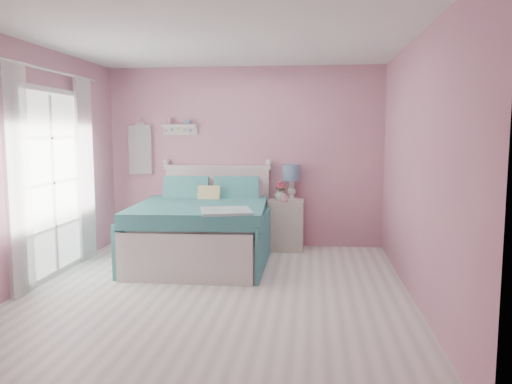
% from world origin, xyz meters
% --- Properties ---
extents(floor, '(4.50, 4.50, 0.00)m').
position_xyz_m(floor, '(0.00, 0.00, 0.00)').
color(floor, silver).
rests_on(floor, ground).
extents(room_shell, '(4.50, 4.50, 4.50)m').
position_xyz_m(room_shell, '(0.00, 0.00, 1.58)').
color(room_shell, '#C27B96').
rests_on(room_shell, floor).
extents(bed, '(1.70, 2.08, 1.18)m').
position_xyz_m(bed, '(-0.40, 1.23, 0.40)').
color(bed, silver).
rests_on(bed, floor).
extents(nightstand, '(0.49, 0.48, 0.71)m').
position_xyz_m(nightstand, '(0.63, 1.99, 0.36)').
color(nightstand, beige).
rests_on(nightstand, floor).
extents(table_lamp, '(0.25, 0.25, 0.49)m').
position_xyz_m(table_lamp, '(0.70, 2.11, 1.05)').
color(table_lamp, white).
rests_on(table_lamp, nightstand).
extents(vase, '(0.19, 0.19, 0.17)m').
position_xyz_m(vase, '(0.54, 1.98, 0.79)').
color(vase, silver).
rests_on(vase, nightstand).
extents(teacup, '(0.14, 0.14, 0.08)m').
position_xyz_m(teacup, '(0.61, 1.81, 0.75)').
color(teacup, pink).
rests_on(teacup, nightstand).
extents(roses, '(0.14, 0.11, 0.12)m').
position_xyz_m(roses, '(0.54, 1.97, 0.91)').
color(roses, '#BF415E').
rests_on(roses, vase).
extents(wall_shelf, '(0.50, 0.15, 0.25)m').
position_xyz_m(wall_shelf, '(-0.95, 2.19, 1.73)').
color(wall_shelf, silver).
rests_on(wall_shelf, room_shell).
extents(hanging_dress, '(0.34, 0.03, 0.72)m').
position_xyz_m(hanging_dress, '(-1.55, 2.18, 1.40)').
color(hanging_dress, white).
rests_on(hanging_dress, room_shell).
extents(french_door, '(0.04, 1.32, 2.16)m').
position_xyz_m(french_door, '(-1.97, 0.40, 1.07)').
color(french_door, silver).
rests_on(french_door, floor).
extents(curtain_near, '(0.04, 0.40, 2.32)m').
position_xyz_m(curtain_near, '(-1.92, -0.34, 1.18)').
color(curtain_near, white).
rests_on(curtain_near, floor).
extents(curtain_far, '(0.04, 0.40, 2.32)m').
position_xyz_m(curtain_far, '(-1.92, 1.14, 1.18)').
color(curtain_far, white).
rests_on(curtain_far, floor).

